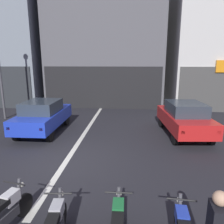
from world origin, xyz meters
name	(u,v)px	position (x,y,z in m)	size (l,w,h in m)	color
ground_plane	(66,162)	(0.00, 0.00, 0.00)	(120.00, 120.00, 0.00)	#232328
lane_centre_line	(94,119)	(0.00, 6.00, 0.00)	(0.20, 18.00, 0.01)	silver
building_mid_block	(108,45)	(0.13, 13.34, 5.06)	(9.29, 8.41, 10.15)	#56565B
building_far_right	(216,41)	(9.68, 13.34, 5.33)	(8.23, 9.47, 10.69)	silver
car_blue_crossing_near	(43,115)	(-2.09, 3.16, 0.89)	(1.80, 4.12, 1.64)	black
car_red_parked_kerbside	(184,118)	(4.89, 3.33, 0.89)	(2.10, 4.23, 1.64)	black
motorcycle_white_row_leftmost	(5,213)	(-0.26, -3.30, 0.46)	(0.56, 1.65, 0.98)	black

